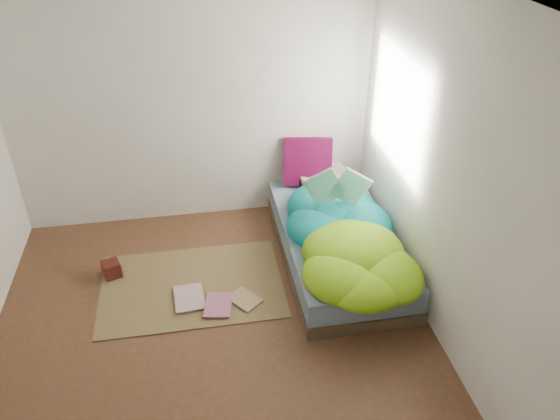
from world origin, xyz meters
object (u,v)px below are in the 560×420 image
object	(u,v)px
wooden_box	(112,269)
floor_book_b	(205,305)
floor_book_a	(174,301)
bed	(337,244)
open_book	(338,178)
pillow_magenta	(308,161)

from	to	relation	value
wooden_box	floor_book_b	xyz separation A→B (m)	(0.80, -0.56, -0.06)
floor_book_a	floor_book_b	world-z (taller)	floor_book_b
bed	wooden_box	size ratio (longest dim) A/B	13.57
wooden_box	floor_book_a	size ratio (longest dim) A/B	0.43
floor_book_b	floor_book_a	bearing A→B (deg)	168.35
open_book	wooden_box	distance (m)	2.21
bed	open_book	bearing A→B (deg)	89.70
open_book	wooden_box	bearing A→B (deg)	-170.66
pillow_magenta	wooden_box	xyz separation A→B (m)	(-1.99, -0.81, -0.50)
bed	open_book	distance (m)	0.66
open_book	floor_book_b	world-z (taller)	open_book
bed	floor_book_b	size ratio (longest dim) A/B	6.52
bed	pillow_magenta	distance (m)	1.00
pillow_magenta	wooden_box	distance (m)	2.20
bed	pillow_magenta	world-z (taller)	pillow_magenta
wooden_box	bed	bearing A→B (deg)	-2.45
floor_book_b	bed	bearing A→B (deg)	30.92
open_book	wooden_box	xyz separation A→B (m)	(-2.08, 0.00, -0.74)
bed	open_book	size ratio (longest dim) A/B	4.15
pillow_magenta	floor_book_a	xyz separation A→B (m)	(-1.43, -1.27, -0.56)
open_book	wooden_box	size ratio (longest dim) A/B	3.27
open_book	bed	bearing A→B (deg)	-80.95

